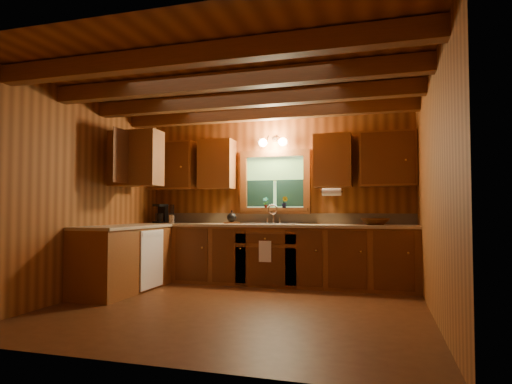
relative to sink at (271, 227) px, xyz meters
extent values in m
plane|color=#4A2712|center=(0.00, -1.60, -0.86)|extent=(4.20, 4.20, 0.00)
plane|color=brown|center=(0.00, -1.60, 1.74)|extent=(4.20, 4.20, 0.00)
plane|color=brown|center=(0.00, 0.30, 0.44)|extent=(4.20, 0.00, 4.20)
plane|color=brown|center=(0.00, -3.50, 0.44)|extent=(4.20, 0.00, 4.20)
plane|color=brown|center=(-2.10, -1.60, 0.44)|extent=(0.00, 3.80, 3.80)
plane|color=brown|center=(2.10, -1.60, 0.44)|extent=(0.00, 3.80, 3.80)
cube|color=brown|center=(0.00, -2.80, 1.63)|extent=(4.20, 0.14, 0.18)
cube|color=brown|center=(0.00, -2.00, 1.63)|extent=(4.20, 0.14, 0.18)
cube|color=brown|center=(0.00, -1.20, 1.63)|extent=(4.20, 0.14, 0.18)
cube|color=brown|center=(0.00, -0.40, 1.63)|extent=(4.20, 0.14, 0.18)
cube|color=brown|center=(0.00, -0.01, -0.43)|extent=(4.20, 0.62, 0.86)
cube|color=brown|center=(-1.79, -1.12, -0.43)|extent=(0.62, 1.60, 0.86)
cube|color=tan|center=(0.00, -0.01, 0.02)|extent=(4.20, 0.66, 0.04)
cube|color=tan|center=(-1.78, -1.12, 0.02)|extent=(0.64, 1.60, 0.04)
cube|color=tan|center=(0.00, 0.28, 0.12)|extent=(4.20, 0.02, 0.16)
cube|color=white|center=(-1.47, -0.92, -0.43)|extent=(0.02, 0.60, 0.80)
cube|color=brown|center=(-1.70, 0.13, 0.98)|extent=(0.78, 0.34, 0.78)
cube|color=brown|center=(-0.92, 0.13, 0.98)|extent=(0.55, 0.34, 0.78)
cube|color=brown|center=(0.92, 0.13, 0.98)|extent=(0.55, 0.34, 0.78)
cube|color=brown|center=(1.70, 0.13, 0.98)|extent=(0.78, 0.34, 0.78)
cube|color=brown|center=(-1.93, -0.92, 0.98)|extent=(0.34, 1.10, 0.78)
cube|color=brown|center=(0.00, 0.26, 1.14)|extent=(1.12, 0.08, 0.10)
cube|color=brown|center=(0.00, 0.26, 0.24)|extent=(1.12, 0.08, 0.10)
cube|color=brown|center=(-0.51, 0.26, 0.69)|extent=(0.10, 0.08, 0.80)
cube|color=brown|center=(0.51, 0.26, 0.69)|extent=(0.10, 0.08, 0.80)
cube|color=#467E34|center=(0.00, 0.29, 0.69)|extent=(0.92, 0.01, 0.80)
cube|color=#11312C|center=(-0.24, 0.27, 0.52)|extent=(0.42, 0.02, 0.42)
cube|color=#11312C|center=(0.24, 0.27, 0.52)|extent=(0.42, 0.02, 0.42)
cylinder|color=black|center=(0.00, 0.27, 0.71)|extent=(0.92, 0.01, 0.01)
cube|color=brown|center=(0.00, 0.22, 0.26)|extent=(1.06, 0.14, 0.04)
cylinder|color=black|center=(0.00, 0.26, 1.37)|extent=(0.08, 0.03, 0.08)
cylinder|color=black|center=(-0.10, 0.20, 1.37)|extent=(0.09, 0.17, 0.08)
cylinder|color=black|center=(0.10, 0.20, 1.37)|extent=(0.09, 0.17, 0.08)
sphere|color=#FFE0A5|center=(-0.16, 0.14, 1.30)|extent=(0.13, 0.13, 0.13)
sphere|color=#FFE0A5|center=(0.16, 0.14, 1.30)|extent=(0.13, 0.13, 0.13)
cylinder|color=white|center=(0.92, -0.07, 0.51)|extent=(0.27, 0.11, 0.11)
cube|color=white|center=(0.00, -0.34, -0.34)|extent=(0.18, 0.01, 0.30)
cube|color=silver|center=(0.00, 0.00, 0.05)|extent=(0.82, 0.48, 0.02)
cube|color=#262628|center=(-0.19, 0.00, -0.02)|extent=(0.34, 0.40, 0.14)
cube|color=#262628|center=(0.19, 0.00, -0.02)|extent=(0.34, 0.40, 0.14)
cylinder|color=silver|center=(0.00, 0.18, 0.15)|extent=(0.04, 0.04, 0.22)
torus|color=silver|center=(0.00, 0.12, 0.26)|extent=(0.16, 0.02, 0.16)
cube|color=black|center=(-1.83, -0.02, 0.06)|extent=(0.17, 0.21, 0.03)
cube|color=black|center=(-1.83, 0.04, 0.21)|extent=(0.17, 0.08, 0.29)
cube|color=black|center=(-1.83, -0.04, 0.33)|extent=(0.17, 0.19, 0.04)
cylinder|color=black|center=(-1.83, -0.05, 0.14)|extent=(0.11, 0.11, 0.12)
cylinder|color=silver|center=(-1.61, -0.07, 0.11)|extent=(0.11, 0.11, 0.13)
cylinder|color=black|center=(-1.63, -0.08, 0.25)|extent=(0.03, 0.03, 0.19)
cylinder|color=black|center=(-1.61, -0.07, 0.25)|extent=(0.01, 0.01, 0.19)
cylinder|color=black|center=(-1.60, -0.06, 0.25)|extent=(0.03, 0.03, 0.19)
cylinder|color=black|center=(-1.59, -0.05, 0.25)|extent=(0.04, 0.05, 0.19)
cube|color=#4F2810|center=(-0.63, 0.02, 0.06)|extent=(0.30, 0.26, 0.02)
sphere|color=black|center=(-0.63, 0.02, 0.14)|extent=(0.15, 0.15, 0.15)
cylinder|color=black|center=(-0.63, 0.02, 0.23)|extent=(0.02, 0.02, 0.04)
imported|color=#48230C|center=(1.51, -0.01, 0.09)|extent=(0.46, 0.46, 0.10)
imported|color=#4F2810|center=(-0.13, 0.18, 0.37)|extent=(0.09, 0.07, 0.17)
imported|color=#4F2810|center=(0.17, 0.21, 0.37)|extent=(0.12, 0.11, 0.18)
camera|label=1|loc=(1.58, -6.28, 0.25)|focal=30.14mm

